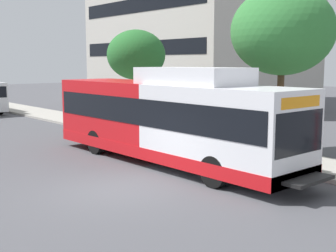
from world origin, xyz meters
TOP-DOWN VIEW (x-y plane):
  - ground_plane at (0.00, 8.00)m, footprint 120.00×120.00m
  - sidewalk_curb at (7.00, 6.00)m, footprint 3.00×56.00m
  - transit_bus at (3.51, 1.73)m, footprint 2.58×12.25m
  - street_tree_near_stop at (7.99, -0.19)m, footprint 4.17×4.17m
  - street_tree_mid_block at (8.07, 9.70)m, footprint 3.35×3.35m

SIDE VIEW (x-z plane):
  - ground_plane at x=0.00m, z-range 0.00..0.00m
  - sidewalk_curb at x=7.00m, z-range 0.00..0.14m
  - transit_bus at x=3.51m, z-range -0.12..3.53m
  - street_tree_mid_block at x=8.07m, z-range 1.47..7.03m
  - street_tree_near_stop at x=7.99m, z-range 1.71..8.41m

